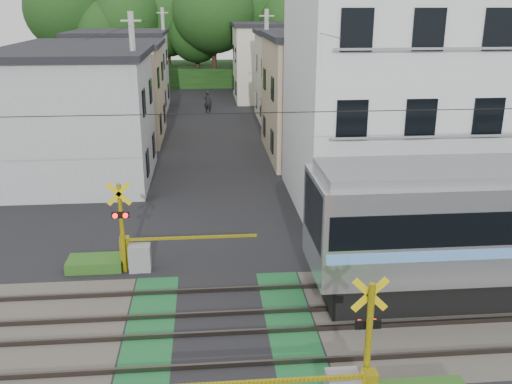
{
  "coord_description": "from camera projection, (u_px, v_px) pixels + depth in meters",
  "views": [
    {
      "loc": [
        -0.25,
        -13.6,
        8.35
      ],
      "look_at": [
        1.43,
        5.0,
        2.13
      ],
      "focal_mm": 40.0,
      "sensor_mm": 36.0,
      "label": 1
    }
  ],
  "objects": [
    {
      "name": "crossing_signal_far",
      "position": [
        137.0,
        250.0,
        18.52
      ],
      "size": [
        4.74,
        0.65,
        3.09
      ],
      "color": "yellow",
      "rests_on": "ground"
    },
    {
      "name": "track_bed",
      "position": [
        220.0,
        324.0,
        15.5
      ],
      "size": [
        120.0,
        120.0,
        0.14
      ],
      "color": "#47423A",
      "rests_on": "ground"
    },
    {
      "name": "houses_row",
      "position": [
        212.0,
        81.0,
        39.01
      ],
      "size": [
        22.07,
        31.35,
        6.8
      ],
      "color": "#ABADB0",
      "rests_on": "ground"
    },
    {
      "name": "catenary",
      "position": [
        447.0,
        190.0,
        14.89
      ],
      "size": [
        60.0,
        5.04,
        7.0
      ],
      "color": "#2D2D33",
      "rests_on": "ground"
    },
    {
      "name": "ground",
      "position": [
        220.0,
        325.0,
        15.52
      ],
      "size": [
        120.0,
        120.0,
        0.0
      ],
      "primitive_type": "plane",
      "color": "black"
    },
    {
      "name": "pedestrian",
      "position": [
        208.0,
        102.0,
        45.03
      ],
      "size": [
        0.77,
        0.65,
        1.79
      ],
      "primitive_type": "imported",
      "rotation": [
        0.0,
        0.0,
        2.73
      ],
      "color": "black",
      "rests_on": "ground"
    },
    {
      "name": "weed_patches",
      "position": [
        285.0,
        318.0,
        15.52
      ],
      "size": [
        10.25,
        8.8,
        0.4
      ],
      "color": "#2D5E1E",
      "rests_on": "ground"
    },
    {
      "name": "crossing_signal_near",
      "position": [
        347.0,
        383.0,
        12.06
      ],
      "size": [
        4.74,
        0.65,
        3.09
      ],
      "color": "yellow",
      "rests_on": "ground"
    },
    {
      "name": "tree_hill",
      "position": [
        208.0,
        27.0,
        59.22
      ],
      "size": [
        40.0,
        13.79,
        11.87
      ],
      "color": "#1C4115",
      "rests_on": "ground"
    },
    {
      "name": "apartment_block",
      "position": [
        415.0,
        96.0,
        23.74
      ],
      "size": [
        10.2,
        8.36,
        9.3
      ],
      "color": "silver",
      "rests_on": "ground"
    },
    {
      "name": "utility_poles",
      "position": [
        191.0,
        74.0,
        35.88
      ],
      "size": [
        7.9,
        42.0,
        8.0
      ],
      "color": "#A5A5A0",
      "rests_on": "ground"
    }
  ]
}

